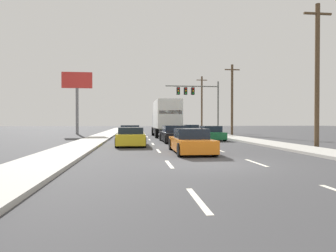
# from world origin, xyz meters

# --- Properties ---
(ground_plane) EXTENTS (140.00, 140.00, 0.00)m
(ground_plane) POSITION_xyz_m (0.00, 25.00, 0.00)
(ground_plane) COLOR #3D3D3F
(sidewalk_right) EXTENTS (2.31, 80.00, 0.14)m
(sidewalk_right) POSITION_xyz_m (6.41, 20.00, 0.07)
(sidewalk_right) COLOR #B2AFA8
(sidewalk_right) RESTS_ON ground_plane
(sidewalk_left) EXTENTS (2.31, 80.00, 0.14)m
(sidewalk_left) POSITION_xyz_m (-6.41, 20.00, 0.07)
(sidewalk_left) COLOR #B2AFA8
(sidewalk_left) RESTS_ON ground_plane
(lane_markings) EXTENTS (3.54, 57.00, 0.01)m
(lane_markings) POSITION_xyz_m (0.00, 22.52, 0.00)
(lane_markings) COLOR silver
(lane_markings) RESTS_ON ground_plane
(car_navy) EXTENTS (1.87, 4.16, 1.19)m
(car_navy) POSITION_xyz_m (-3.46, 23.20, 0.55)
(car_navy) COLOR #141E4C
(car_navy) RESTS_ON ground_plane
(car_gray) EXTENTS (2.09, 4.47, 1.27)m
(car_gray) POSITION_xyz_m (-3.46, 16.73, 0.59)
(car_gray) COLOR slate
(car_gray) RESTS_ON ground_plane
(car_yellow) EXTENTS (1.90, 4.20, 1.22)m
(car_yellow) POSITION_xyz_m (-3.24, 8.71, 0.58)
(car_yellow) COLOR yellow
(car_yellow) RESTS_ON ground_plane
(box_truck) EXTENTS (2.59, 7.92, 3.73)m
(box_truck) POSITION_xyz_m (0.23, 19.35, 2.12)
(box_truck) COLOR white
(box_truck) RESTS_ON ground_plane
(car_black) EXTENTS (2.07, 4.50, 1.31)m
(car_black) POSITION_xyz_m (0.09, 11.74, 0.59)
(car_black) COLOR black
(car_black) RESTS_ON ground_plane
(car_orange) EXTENTS (1.86, 4.41, 1.25)m
(car_orange) POSITION_xyz_m (-0.13, 3.87, 0.56)
(car_orange) COLOR orange
(car_orange) RESTS_ON ground_plane
(car_tan) EXTENTS (1.97, 4.24, 1.25)m
(car_tan) POSITION_xyz_m (3.17, 21.27, 0.56)
(car_tan) COLOR tan
(car_tan) RESTS_ON ground_plane
(car_green) EXTENTS (1.88, 4.11, 1.24)m
(car_green) POSITION_xyz_m (3.56, 13.87, 0.56)
(car_green) COLOR #196B38
(car_green) RESTS_ON ground_plane
(traffic_signal_mast) EXTENTS (7.17, 0.69, 6.98)m
(traffic_signal_mast) POSITION_xyz_m (4.86, 27.01, 5.18)
(traffic_signal_mast) COLOR #595B56
(traffic_signal_mast) RESTS_ON ground_plane
(utility_pole_near) EXTENTS (1.80, 0.28, 8.86)m
(utility_pole_near) POSITION_xyz_m (8.22, 6.02, 4.57)
(utility_pole_near) COLOR brown
(utility_pole_near) RESTS_ON ground_plane
(utility_pole_mid) EXTENTS (1.80, 0.28, 8.36)m
(utility_pole_mid) POSITION_xyz_m (8.49, 22.63, 4.32)
(utility_pole_mid) COLOR brown
(utility_pole_mid) RESTS_ON ground_plane
(utility_pole_far) EXTENTS (1.80, 0.28, 9.09)m
(utility_pole_far) POSITION_xyz_m (8.06, 36.50, 4.68)
(utility_pole_far) COLOR brown
(utility_pole_far) RESTS_ON ground_plane
(roadside_billboard) EXTENTS (3.78, 0.36, 7.88)m
(roadside_billboard) POSITION_xyz_m (-10.27, 27.15, 5.56)
(roadside_billboard) COLOR slate
(roadside_billboard) RESTS_ON ground_plane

